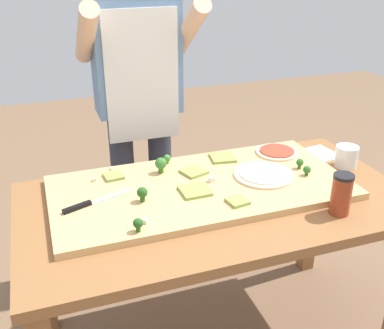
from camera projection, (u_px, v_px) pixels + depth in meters
name	position (u px, v px, depth m)	size (l,w,h in m)	color
prep_table	(216.00, 221.00, 1.82)	(1.50, 0.80, 0.75)	brown
cutting_board	(201.00, 187.00, 1.83)	(1.17, 0.57, 0.03)	tan
chefs_knife	(88.00, 204.00, 1.67)	(0.27, 0.12, 0.02)	#B7BABF
pizza_whole_white_garlic	(264.00, 174.00, 1.89)	(0.25, 0.25, 0.02)	beige
pizza_whole_tomato_red	(277.00, 152.00, 2.10)	(0.19, 0.19, 0.02)	beige
pizza_slice_center	(195.00, 191.00, 1.76)	(0.11, 0.11, 0.01)	#899E4C
pizza_slice_far_left	(114.00, 176.00, 1.88)	(0.08, 0.08, 0.01)	#899E4C
pizza_slice_near_left	(223.00, 158.00, 2.04)	(0.10, 0.10, 0.01)	#899E4C
pizza_slice_near_right	(194.00, 172.00, 1.91)	(0.09, 0.09, 0.01)	#899E4C
pizza_slice_far_right	(238.00, 201.00, 1.69)	(0.07, 0.07, 0.01)	#899E4C
broccoli_floret_front_mid	(161.00, 164.00, 1.90)	(0.05, 0.05, 0.07)	#3F7220
broccoli_floret_center_right	(167.00, 158.00, 1.99)	(0.03, 0.03, 0.04)	#487A23
broccoli_floret_back_mid	(307.00, 170.00, 1.89)	(0.03, 0.03, 0.04)	#366618
broccoli_floret_front_left	(138.00, 224.00, 1.51)	(0.03, 0.03, 0.05)	#2C5915
broccoli_floret_front_right	(142.00, 193.00, 1.69)	(0.04, 0.04, 0.06)	#2C5915
broccoli_floret_back_left	(300.00, 163.00, 1.94)	(0.03, 0.03, 0.04)	#366618
cheese_crumble_a	(145.00, 221.00, 1.56)	(0.02, 0.02, 0.02)	silver
cheese_crumble_b	(211.00, 179.00, 1.84)	(0.02, 0.02, 0.02)	white
cheese_crumble_c	(112.00, 168.00, 1.94)	(0.01, 0.01, 0.01)	silver
cheese_crumble_d	(94.00, 180.00, 1.84)	(0.01, 0.01, 0.01)	silver
flour_cup	(346.00, 158.00, 2.02)	(0.10, 0.10, 0.09)	white
sauce_jar	(341.00, 194.00, 1.64)	(0.07, 0.07, 0.16)	#99381E
recipe_note	(322.00, 153.00, 2.17)	(0.13, 0.16, 0.00)	white
cook_center	(138.00, 92.00, 2.21)	(0.54, 0.39, 1.67)	#333847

